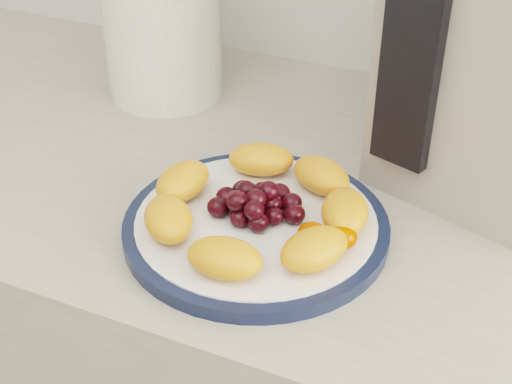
% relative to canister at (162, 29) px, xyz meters
% --- Properties ---
extents(plate_rim, '(0.27, 0.27, 0.01)m').
position_rel_canister_xyz_m(plate_rim, '(0.25, -0.25, -0.09)').
color(plate_rim, '#131D37').
rests_on(plate_rim, counter).
extents(plate_face, '(0.25, 0.25, 0.02)m').
position_rel_canister_xyz_m(plate_face, '(0.25, -0.25, -0.09)').
color(plate_face, white).
rests_on(plate_face, counter).
extents(canister, '(0.18, 0.18, 0.19)m').
position_rel_canister_xyz_m(canister, '(0.00, 0.00, 0.00)').
color(canister, '#56701D').
rests_on(canister, counter).
extents(appliance_panel, '(0.06, 0.04, 0.27)m').
position_rel_canister_xyz_m(appliance_panel, '(0.36, -0.13, 0.09)').
color(appliance_panel, black).
rests_on(appliance_panel, appliance_body).
extents(fruit_plate, '(0.23, 0.23, 0.04)m').
position_rel_canister_xyz_m(fruit_plate, '(0.25, -0.25, -0.06)').
color(fruit_plate, orange).
rests_on(fruit_plate, plate_face).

